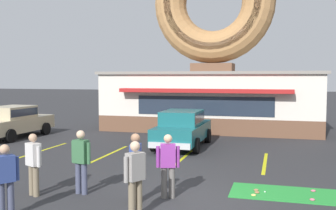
{
  "coord_description": "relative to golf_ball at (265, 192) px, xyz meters",
  "views": [
    {
      "loc": [
        2.2,
        -9.22,
        3.05
      ],
      "look_at": [
        -1.76,
        5.0,
        2.0
      ],
      "focal_mm": 42.0,
      "sensor_mm": 36.0,
      "label": 1
    }
  ],
  "objects": [
    {
      "name": "pedestrian_crossing_woman",
      "position": [
        -3.0,
        -1.62,
        0.89
      ],
      "size": [
        0.31,
        0.59,
        1.7
      ],
      "color": "#7F7056",
      "rests_on": "ground"
    },
    {
      "name": "putting_mat",
      "position": [
        0.94,
        0.11,
        -0.04
      ],
      "size": [
        3.67,
        1.39,
        0.03
      ],
      "primitive_type": "cube",
      "color": "green",
      "rests_on": "ground"
    },
    {
      "name": "mini_donut_mid_left",
      "position": [
        -0.2,
        -0.09,
        -0.0
      ],
      "size": [
        0.13,
        0.13,
        0.04
      ],
      "primitive_type": "torus",
      "color": "#A5724C",
      "rests_on": "putting_mat"
    },
    {
      "name": "parking_stripe_left",
      "position": [
        -6.12,
        3.82,
        -0.05
      ],
      "size": [
        0.12,
        3.6,
        0.01
      ],
      "primitive_type": "cube",
      "color": "yellow",
      "rests_on": "ground"
    },
    {
      "name": "mini_donut_near_left",
      "position": [
        1.23,
        0.46,
        -0.0
      ],
      "size": [
        0.13,
        0.13,
        0.04
      ],
      "primitive_type": "torus",
      "color": "#D8667F",
      "rests_on": "putting_mat"
    },
    {
      "name": "mini_donut_mid_right",
      "position": [
        1.14,
        -0.35,
        -0.0
      ],
      "size": [
        0.13,
        0.13,
        0.04
      ],
      "primitive_type": "torus",
      "color": "#D8667F",
      "rests_on": "putting_mat"
    },
    {
      "name": "parking_stripe_mid_left",
      "position": [
        -3.12,
        3.82,
        -0.05
      ],
      "size": [
        0.12,
        3.6,
        0.01
      ],
      "primitive_type": "cube",
      "color": "yellow",
      "rests_on": "ground"
    },
    {
      "name": "parking_stripe_far_left",
      "position": [
        -9.12,
        3.82,
        -0.05
      ],
      "size": [
        0.12,
        3.6,
        0.01
      ],
      "primitive_type": "cube",
      "color": "yellow",
      "rests_on": "ground"
    },
    {
      "name": "mini_donut_mid_centre",
      "position": [
        -0.23,
        0.12,
        -0.0
      ],
      "size": [
        0.13,
        0.13,
        0.04
      ],
      "primitive_type": "torus",
      "color": "#A5724C",
      "rests_on": "putting_mat"
    },
    {
      "name": "golf_ball",
      "position": [
        0.0,
        0.0,
        0.0
      ],
      "size": [
        0.04,
        0.04,
        0.04
      ],
      "primitive_type": "sphere",
      "color": "white",
      "rests_on": "putting_mat"
    },
    {
      "name": "parking_stripe_centre",
      "position": [
        -0.12,
        3.82,
        -0.05
      ],
      "size": [
        0.12,
        3.6,
        0.01
      ],
      "primitive_type": "cube",
      "color": "yellow",
      "rests_on": "ground"
    },
    {
      "name": "pedestrian_beanie_man",
      "position": [
        -2.35,
        -1.03,
        0.84
      ],
      "size": [
        0.58,
        0.34,
        1.62
      ],
      "color": "slate",
      "rests_on": "ground"
    },
    {
      "name": "pedestrian_clipboard_woman",
      "position": [
        -5.36,
        -3.31,
        0.84
      ],
      "size": [
        0.41,
        0.51,
        1.61
      ],
      "color": "#474C66",
      "rests_on": "ground"
    },
    {
      "name": "car_teal",
      "position": [
        -3.7,
        6.15,
        0.82
      ],
      "size": [
        1.98,
        4.56,
        1.6
      ],
      "color": "#196066",
      "rests_on": "ground"
    },
    {
      "name": "mini_donut_far_left",
      "position": [
        -0.27,
        -0.36,
        -0.0
      ],
      "size": [
        0.13,
        0.13,
        0.04
      ],
      "primitive_type": "torus",
      "color": "#E5C666",
      "rests_on": "putting_mat"
    },
    {
      "name": "pedestrian_blue_sweater_man",
      "position": [
        -2.67,
        -2.53,
        0.88
      ],
      "size": [
        0.4,
        0.53,
        1.67
      ],
      "color": "#7F7056",
      "rests_on": "ground"
    },
    {
      "name": "pedestrian_leather_jacket_man",
      "position": [
        -5.73,
        -1.76,
        0.84
      ],
      "size": [
        0.55,
        0.38,
        1.61
      ],
      "color": "#7F7056",
      "rests_on": "ground"
    },
    {
      "name": "trash_bin",
      "position": [
        -8.74,
        10.32,
        0.45
      ],
      "size": [
        0.57,
        0.57,
        0.97
      ],
      "color": "#51565B",
      "rests_on": "ground"
    },
    {
      "name": "pedestrian_hooded_kid",
      "position": [
        -4.63,
        -1.3,
        0.88
      ],
      "size": [
        0.59,
        0.31,
        1.67
      ],
      "color": "#474C66",
      "rests_on": "ground"
    },
    {
      "name": "donut_shop_building",
      "position": [
        -3.44,
        12.77,
        3.69
      ],
      "size": [
        12.3,
        6.75,
        10.96
      ],
      "color": "brown",
      "rests_on": "ground"
    },
    {
      "name": "ground_plane",
      "position": [
        -1.94,
        -1.18,
        -0.05
      ],
      "size": [
        160.0,
        160.0,
        0.0
      ],
      "primitive_type": "plane",
      "color": "#2D2D30"
    },
    {
      "name": "car_champagne",
      "position": [
        -12.51,
        6.42,
        0.82
      ],
      "size": [
        2.11,
        4.62,
        1.6
      ],
      "color": "#BCAD89",
      "rests_on": "ground"
    }
  ]
}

